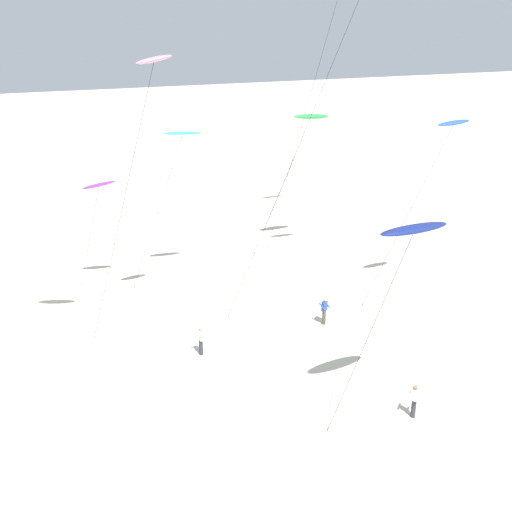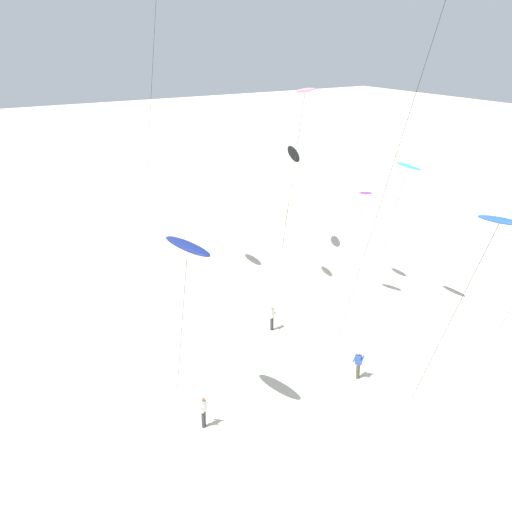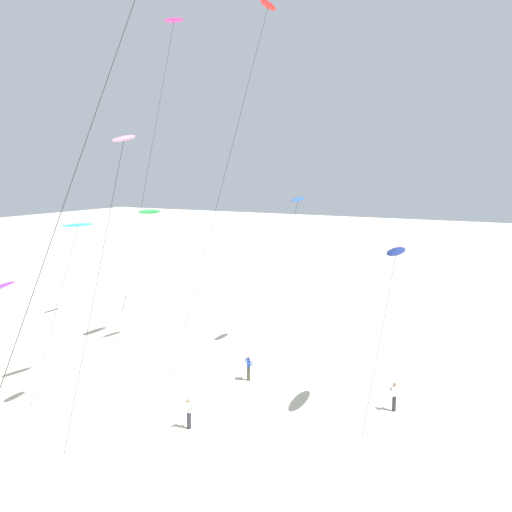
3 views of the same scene
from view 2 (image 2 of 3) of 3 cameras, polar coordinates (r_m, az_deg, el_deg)
ground_plane at (r=38.55m, az=-13.00°, el=-10.38°), size 260.00×260.00×0.00m
kite_navy at (r=30.51m, az=-5.94°, el=0.80°), size 4.90×1.39×9.44m
kite_blue at (r=29.09m, az=20.22°, el=2.68°), size 5.87×1.21×11.41m
kite_cyan at (r=44.15m, az=12.99°, el=7.44°), size 4.81×1.05×10.31m
kite_white at (r=50.13m, az=-5.87°, el=9.13°), size 4.33×1.22×10.18m
kite_purple at (r=49.16m, az=9.42°, el=5.31°), size 2.90×1.13×7.42m
kite_black at (r=55.49m, az=3.25°, el=8.78°), size 3.41×2.10×9.21m
kite_pink at (r=41.63m, az=4.22°, el=13.75°), size 5.11×1.13×15.28m
kite_flyer_nearest at (r=37.76m, az=8.82°, el=-9.21°), size 0.70×0.69×1.67m
kite_flyer_middle at (r=42.84m, az=1.38°, el=-5.32°), size 0.65×0.67×1.67m
kite_flyer_furthest at (r=33.36m, az=-4.56°, el=-13.21°), size 0.69×0.70×1.67m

